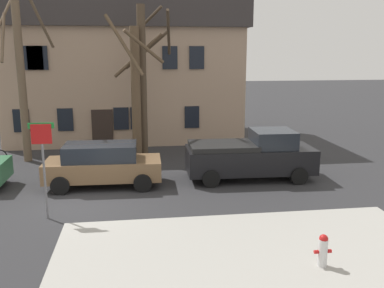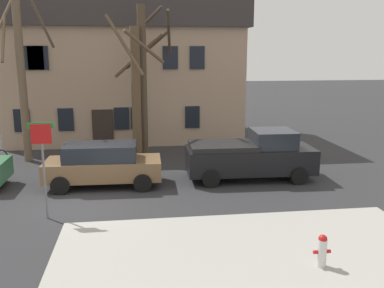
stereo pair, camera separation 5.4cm
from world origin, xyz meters
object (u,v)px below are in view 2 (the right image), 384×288
object	(u,v)px
building_main	(126,63)
street_sign_pole	(43,153)
car_brown_wagon	(103,164)
tree_bare_mid	(136,89)
tree_bare_near	(20,73)
fire_hydrant	(322,250)
tree_bare_far	(144,78)
pickup_truck_black	(251,156)

from	to	relation	value
building_main	street_sign_pole	world-z (taller)	building_main
building_main	car_brown_wagon	world-z (taller)	building_main
tree_bare_mid	car_brown_wagon	size ratio (longest dim) A/B	1.52
street_sign_pole	car_brown_wagon	bearing A→B (deg)	64.13
tree_bare_near	tree_bare_mid	xyz separation A→B (m)	(5.24, -0.49, -0.74)
fire_hydrant	building_main	bearing A→B (deg)	105.30
tree_bare_near	tree_bare_far	distance (m)	5.66
fire_hydrant	pickup_truck_black	bearing A→B (deg)	87.24
car_brown_wagon	building_main	bearing A→B (deg)	85.11
building_main	car_brown_wagon	size ratio (longest dim) A/B	3.07
building_main	pickup_truck_black	xyz separation A→B (m)	(5.09, -9.74, -3.50)
tree_bare_far	car_brown_wagon	world-z (taller)	tree_bare_far
tree_bare_near	car_brown_wagon	world-z (taller)	tree_bare_near
street_sign_pole	building_main	bearing A→B (deg)	79.72
building_main	pickup_truck_black	world-z (taller)	building_main
building_main	tree_bare_mid	xyz separation A→B (m)	(0.52, -5.98, -1.04)
tree_bare_mid	street_sign_pole	world-z (taller)	tree_bare_mid
building_main	tree_bare_mid	distance (m)	6.09
pickup_truck_black	street_sign_pole	size ratio (longest dim) A/B	1.71
tree_bare_far	car_brown_wagon	distance (m)	5.67
tree_bare_mid	car_brown_wagon	xyz separation A→B (m)	(-1.37, -3.93, -2.55)
tree_bare_far	building_main	bearing A→B (deg)	99.65
building_main	pickup_truck_black	size ratio (longest dim) A/B	2.62
tree_bare_near	pickup_truck_black	size ratio (longest dim) A/B	1.49
car_brown_wagon	pickup_truck_black	xyz separation A→B (m)	(5.94, 0.17, 0.10)
tree_bare_mid	pickup_truck_black	world-z (taller)	tree_bare_mid
tree_bare_mid	pickup_truck_black	size ratio (longest dim) A/B	1.30
tree_bare_near	pickup_truck_black	bearing A→B (deg)	-23.42
tree_bare_near	car_brown_wagon	size ratio (longest dim) A/B	1.74
building_main	tree_bare_far	distance (m)	5.56
tree_bare_far	fire_hydrant	size ratio (longest dim) A/B	9.07
tree_bare_mid	pickup_truck_black	bearing A→B (deg)	-39.45
tree_bare_far	pickup_truck_black	world-z (taller)	tree_bare_far
tree_bare_far	street_sign_pole	distance (m)	8.46
tree_bare_near	tree_bare_mid	world-z (taller)	tree_bare_near
car_brown_wagon	street_sign_pole	size ratio (longest dim) A/B	1.46
car_brown_wagon	street_sign_pole	bearing A→B (deg)	-115.87
car_brown_wagon	pickup_truck_black	world-z (taller)	pickup_truck_black
car_brown_wagon	tree_bare_mid	bearing A→B (deg)	70.84
tree_bare_near	tree_bare_mid	bearing A→B (deg)	-5.33
tree_bare_near	fire_hydrant	world-z (taller)	tree_bare_near
building_main	tree_bare_far	bearing A→B (deg)	-80.35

